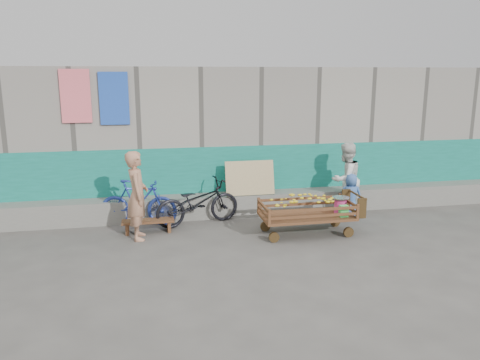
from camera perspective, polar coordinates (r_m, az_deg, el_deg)
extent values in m
plane|color=#4C4A45|center=(7.58, 2.65, -9.34)|extent=(80.00, 80.00, 0.00)
cube|color=gray|center=(11.13, -2.40, 5.76)|extent=(12.00, 3.00, 3.00)
cube|color=#15735E|center=(9.79, -0.97, 0.06)|extent=(12.00, 0.03, 1.40)
cube|color=#65645E|center=(9.68, -0.70, -2.98)|extent=(12.00, 0.50, 0.45)
cube|color=tan|center=(9.48, 1.22, 0.25)|extent=(1.00, 0.19, 0.68)
cube|color=#FF6B79|center=(9.46, -19.41, 9.62)|extent=(0.55, 0.03, 1.00)
cube|color=blue|center=(9.40, -15.11, 9.58)|extent=(0.55, 0.03, 1.00)
cube|color=#5A3418|center=(8.57, 8.11, -4.36)|extent=(1.66, 0.83, 0.05)
cylinder|color=#32200F|center=(8.18, 4.17, -6.98)|extent=(0.18, 0.06, 0.18)
cube|color=#5A3418|center=(7.95, 3.60, -4.48)|extent=(0.05, 0.05, 0.26)
cylinder|color=#32200F|center=(8.73, 3.10, -5.67)|extent=(0.18, 0.06, 0.18)
cube|color=#5A3418|center=(8.66, 2.29, -3.01)|extent=(0.05, 0.05, 0.26)
cylinder|color=#32200F|center=(8.64, 13.08, -6.21)|extent=(0.18, 0.06, 0.18)
cube|color=#5A3418|center=(8.49, 14.13, -3.73)|extent=(0.05, 0.05, 0.26)
cylinder|color=#32200F|center=(9.16, 11.52, -5.03)|extent=(0.18, 0.06, 0.18)
cube|color=#5A3418|center=(9.16, 12.07, -2.41)|extent=(0.05, 0.05, 0.26)
cube|color=#5A3418|center=(8.19, 9.03, -4.35)|extent=(1.60, 0.04, 0.05)
cube|color=#5A3418|center=(8.16, 9.06, -3.61)|extent=(1.60, 0.04, 0.05)
cube|color=#5A3418|center=(8.89, 7.31, -2.94)|extent=(1.60, 0.04, 0.05)
cube|color=#5A3418|center=(8.86, 7.33, -2.25)|extent=(1.60, 0.04, 0.05)
cube|color=#5A3418|center=(8.31, 2.91, -3.96)|extent=(0.04, 0.77, 0.05)
cube|color=#5A3418|center=(8.28, 2.92, -3.22)|extent=(0.04, 0.77, 0.05)
cube|color=#5A3418|center=(8.83, 13.05, -3.27)|extent=(0.04, 0.77, 0.05)
cube|color=#5A3418|center=(8.81, 13.08, -2.58)|extent=(0.04, 0.77, 0.05)
cylinder|color=#32200F|center=(8.84, 14.10, -1.77)|extent=(0.04, 0.74, 0.04)
cube|color=#32200F|center=(9.16, 12.78, -2.22)|extent=(0.17, 0.04, 0.37)
cube|color=#32200F|center=(8.56, 14.62, -3.36)|extent=(0.17, 0.04, 0.37)
ellipsoid|color=yellow|center=(8.48, 7.57, -2.94)|extent=(1.20, 0.64, 0.40)
cylinder|color=#EA3B91|center=(8.77, 12.12, -3.17)|extent=(0.22, 0.22, 0.24)
cylinder|color=silver|center=(8.73, 12.16, -2.35)|extent=(0.03, 0.03, 0.06)
cylinder|color=silver|center=(8.72, 12.17, -2.12)|extent=(0.31, 0.31, 0.02)
cube|color=#48EB62|center=(8.52, 12.52, -3.70)|extent=(0.15, 0.11, 0.20)
cube|color=#5A3418|center=(8.78, -11.14, -4.92)|extent=(0.95, 0.28, 0.04)
cube|color=#5A3418|center=(8.83, -13.58, -5.79)|extent=(0.06, 0.26, 0.19)
cube|color=#5A3418|center=(8.83, -8.64, -5.58)|extent=(0.06, 0.26, 0.19)
imported|color=tan|center=(8.34, -12.42, -1.86)|extent=(0.39, 0.58, 1.57)
imported|color=white|center=(9.81, 12.73, 0.10)|extent=(0.91, 0.84, 1.51)
imported|color=#3E69AE|center=(9.62, 13.34, -1.96)|extent=(0.50, 0.37, 0.93)
imported|color=black|center=(9.05, -5.18, -2.72)|extent=(1.78, 1.01, 0.88)
imported|color=#253997|center=(9.18, -12.30, -2.72)|extent=(1.55, 0.76, 0.89)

